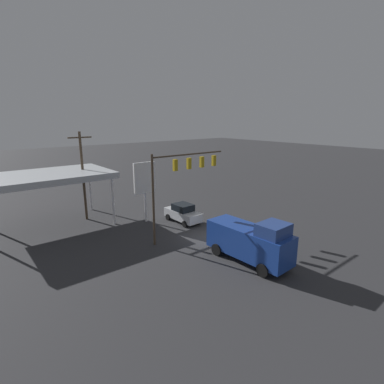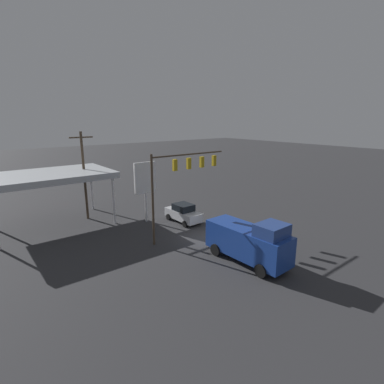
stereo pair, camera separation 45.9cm
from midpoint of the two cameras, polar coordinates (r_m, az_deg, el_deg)
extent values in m
plane|color=#2D2D30|center=(27.98, 3.02, -8.51)|extent=(200.00, 200.00, 0.00)
cylinder|color=#473828|center=(25.27, -6.97, -1.68)|extent=(0.20, 0.20, 7.84)
cylinder|color=#473828|center=(26.72, -0.02, 7.20)|extent=(7.75, 0.14, 0.14)
cube|color=#B79314|center=(25.91, -2.77, 5.14)|extent=(0.36, 0.28, 1.00)
sphere|color=#FF4141|center=(26.01, -3.01, 5.84)|extent=(0.22, 0.22, 0.22)
sphere|color=#392305|center=(26.06, -3.00, 5.18)|extent=(0.22, 0.22, 0.22)
sphere|color=black|center=(26.10, -2.99, 4.53)|extent=(0.22, 0.22, 0.22)
cube|color=#B79314|center=(26.80, -0.12, 5.45)|extent=(0.36, 0.28, 1.00)
sphere|color=#FF4141|center=(26.90, -0.36, 6.13)|extent=(0.22, 0.22, 0.22)
sphere|color=#392305|center=(26.94, -0.36, 5.49)|extent=(0.22, 0.22, 0.22)
sphere|color=black|center=(26.99, -0.36, 4.86)|extent=(0.22, 0.22, 0.22)
cube|color=#B79314|center=(27.74, 2.36, 5.73)|extent=(0.36, 0.28, 1.00)
sphere|color=#FF4141|center=(27.84, 2.12, 6.38)|extent=(0.22, 0.22, 0.22)
sphere|color=#392305|center=(27.88, 2.12, 5.77)|extent=(0.22, 0.22, 0.22)
sphere|color=black|center=(27.92, 2.11, 5.16)|extent=(0.22, 0.22, 0.22)
cube|color=#B79314|center=(28.73, 4.68, 5.98)|extent=(0.36, 0.28, 1.00)
sphere|color=#FF4141|center=(28.83, 4.44, 6.61)|extent=(0.22, 0.22, 0.22)
sphere|color=#392305|center=(28.87, 4.43, 6.02)|extent=(0.22, 0.22, 0.22)
sphere|color=black|center=(28.91, 4.42, 5.43)|extent=(0.22, 0.22, 0.22)
cylinder|color=#473828|center=(33.48, -19.44, 2.81)|extent=(0.26, 0.26, 9.34)
cube|color=#473828|center=(33.00, -20.02, 9.76)|extent=(2.40, 0.14, 0.14)
cube|color=#B2B7BC|center=(32.38, -25.23, 2.78)|extent=(11.52, 7.54, 0.60)
cube|color=red|center=(36.05, -26.62, 3.65)|extent=(11.52, 0.06, 0.36)
cylinder|color=silver|center=(37.30, -18.24, 0.45)|extent=(0.24, 0.24, 4.85)
cylinder|color=silver|center=(31.56, -14.26, -1.65)|extent=(0.24, 0.24, 4.85)
cylinder|color=silver|center=(31.38, -8.41, -0.06)|extent=(0.24, 0.24, 6.32)
cube|color=white|center=(31.05, -8.51, 2.70)|extent=(2.42, 0.24, 3.24)
cube|color=black|center=(31.16, -8.63, 2.74)|extent=(1.69, 0.04, 1.13)
cube|color=silver|center=(31.60, -1.23, -4.31)|extent=(1.89, 4.44, 0.90)
cube|color=black|center=(31.36, -1.23, -2.92)|extent=(1.70, 2.03, 0.70)
cylinder|color=black|center=(31.25, 1.74, -5.39)|extent=(0.23, 0.66, 0.66)
cylinder|color=black|center=(30.15, -0.93, -6.13)|extent=(0.23, 0.66, 0.66)
cylinder|color=black|center=(33.35, -1.49, -4.13)|extent=(0.23, 0.66, 0.66)
cylinder|color=black|center=(32.32, -4.08, -4.76)|extent=(0.23, 0.66, 0.66)
cube|color=navy|center=(23.33, 11.04, -9.29)|extent=(2.52, 6.87, 2.20)
cube|color=navy|center=(21.61, 15.56, -7.05)|extent=(2.17, 1.87, 0.90)
cylinder|color=black|center=(23.50, 17.03, -12.44)|extent=(0.25, 0.97, 0.96)
cylinder|color=black|center=(21.76, 13.52, -14.43)|extent=(0.25, 0.97, 0.96)
cylinder|color=black|center=(25.88, 8.76, -9.43)|extent=(0.25, 0.97, 0.96)
cylinder|color=black|center=(24.31, 5.03, -10.92)|extent=(0.25, 0.97, 0.96)
camera|label=1|loc=(0.23, -89.53, 0.12)|focal=28.00mm
camera|label=2|loc=(0.23, 90.47, -0.12)|focal=28.00mm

